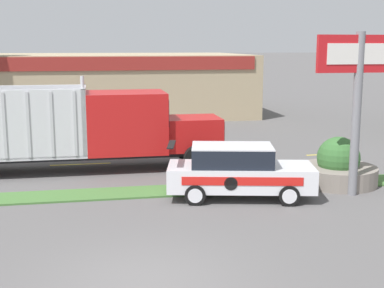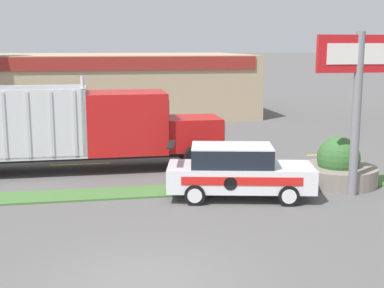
% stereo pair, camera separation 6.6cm
% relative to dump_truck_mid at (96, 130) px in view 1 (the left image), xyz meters
% --- Properties ---
extents(ground_plane, '(600.00, 600.00, 0.00)m').
position_rel_dump_truck_mid_xyz_m(ground_plane, '(0.83, -10.14, -1.56)').
color(ground_plane, '#5B5959').
extents(grass_verge, '(120.00, 1.33, 0.06)m').
position_rel_dump_truck_mid_xyz_m(grass_verge, '(0.83, -3.56, -1.53)').
color(grass_verge, '#477538').
rests_on(grass_verge, ground_plane).
extents(centre_line_4, '(2.40, 0.14, 0.01)m').
position_rel_dump_truck_mid_xyz_m(centre_line_4, '(-0.65, 1.10, -1.55)').
color(centre_line_4, yellow).
rests_on(centre_line_4, ground_plane).
extents(centre_line_5, '(2.40, 0.14, 0.01)m').
position_rel_dump_truck_mid_xyz_m(centre_line_5, '(4.75, 1.10, -1.55)').
color(centre_line_5, yellow).
rests_on(centre_line_5, ground_plane).
extents(centre_line_6, '(2.40, 0.14, 0.01)m').
position_rel_dump_truck_mid_xyz_m(centre_line_6, '(10.15, 1.10, -1.55)').
color(centre_line_6, yellow).
rests_on(centre_line_6, ground_plane).
extents(dump_truck_mid, '(11.51, 2.58, 3.63)m').
position_rel_dump_truck_mid_xyz_m(dump_truck_mid, '(0.00, 0.00, 0.00)').
color(dump_truck_mid, black).
rests_on(dump_truck_mid, ground_plane).
extents(rally_car, '(4.75, 2.62, 1.70)m').
position_rel_dump_truck_mid_xyz_m(rally_car, '(4.28, -4.66, -0.70)').
color(rally_car, white).
rests_on(rally_car, ground_plane).
extents(store_sign_post, '(2.75, 0.28, 5.12)m').
position_rel_dump_truck_mid_xyz_m(store_sign_post, '(7.97, -5.00, 2.08)').
color(store_sign_post, gray).
rests_on(store_sign_post, ground_plane).
extents(stone_planter, '(2.65, 2.65, 1.65)m').
position_rel_dump_truck_mid_xyz_m(stone_planter, '(8.10, -3.66, -0.99)').
color(stone_planter, gray).
rests_on(stone_planter, ground_plane).
extents(store_building_backdrop, '(24.12, 12.10, 4.07)m').
position_rel_dump_truck_mid_xyz_m(store_building_backdrop, '(-1.62, 17.88, 0.48)').
color(store_building_backdrop, tan).
rests_on(store_building_backdrop, ground_plane).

